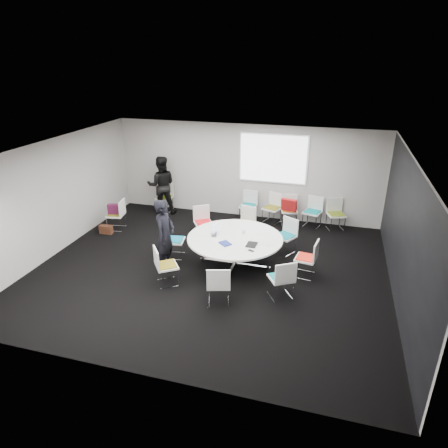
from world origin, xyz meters
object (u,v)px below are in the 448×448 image
(person_main, at_px, (165,236))
(person_back, at_px, (161,185))
(chair_spare_left, at_px, (117,220))
(laptop, at_px, (216,234))
(chair_ring_c, at_px, (245,229))
(maroon_bag, at_px, (115,209))
(chair_back_c, at_px, (289,216))
(chair_back_d, at_px, (312,218))
(chair_ring_g, at_px, (219,291))
(chair_ring_d, at_px, (203,229))
(chair_person_back, at_px, (165,203))
(chair_ring_h, at_px, (281,285))
(conference_table, at_px, (235,245))
(chair_back_b, at_px, (272,214))
(chair_back_e, at_px, (335,220))
(brown_bag, at_px, (106,229))
(chair_ring_f, at_px, (166,273))
(chair_ring_a, at_px, (306,265))
(cup, at_px, (243,232))
(chair_ring_e, at_px, (175,247))
(chair_back_a, at_px, (248,211))

(person_main, distance_m, person_back, 3.65)
(chair_spare_left, relative_size, laptop, 2.95)
(chair_ring_c, height_order, maroon_bag, chair_ring_c)
(chair_back_c, distance_m, chair_back_d, 0.67)
(chair_ring_g, relative_size, chair_back_c, 1.00)
(chair_ring_d, bearing_deg, chair_person_back, -74.23)
(chair_ring_c, distance_m, maroon_bag, 3.70)
(chair_ring_h, bearing_deg, chair_ring_d, 104.91)
(person_main, distance_m, maroon_bag, 2.89)
(conference_table, height_order, chair_back_d, chair_back_d)
(chair_back_b, height_order, chair_back_e, same)
(chair_back_e, bearing_deg, brown_bag, -2.66)
(chair_back_d, bearing_deg, chair_ring_c, 55.18)
(chair_ring_f, distance_m, chair_person_back, 4.44)
(chair_ring_f, relative_size, maroon_bag, 2.20)
(conference_table, distance_m, chair_back_e, 3.63)
(chair_ring_a, height_order, person_main, person_main)
(chair_back_c, relative_size, chair_person_back, 1.00)
(chair_ring_h, relative_size, maroon_bag, 2.20)
(chair_ring_d, xyz_separation_m, chair_back_b, (1.61, 1.60, 0.00))
(maroon_bag, bearing_deg, chair_ring_h, -23.43)
(conference_table, relative_size, chair_ring_a, 2.51)
(chair_ring_c, distance_m, chair_back_c, 1.64)
(chair_back_b, height_order, chair_back_d, same)
(chair_ring_h, height_order, chair_back_d, same)
(person_main, bearing_deg, chair_ring_d, -6.12)
(chair_person_back, bearing_deg, brown_bag, 65.99)
(chair_ring_d, height_order, chair_back_c, same)
(chair_ring_d, xyz_separation_m, chair_back_e, (3.43, 1.60, 0.00))
(cup, bearing_deg, laptop, -158.49)
(chair_spare_left, distance_m, brown_bag, 0.41)
(chair_ring_f, relative_size, person_main, 0.51)
(chair_ring_h, distance_m, person_main, 2.82)
(person_main, bearing_deg, chair_back_c, -32.59)
(chair_ring_f, bearing_deg, chair_ring_g, 36.60)
(brown_bag, bearing_deg, chair_back_e, 18.59)
(chair_ring_d, relative_size, chair_ring_e, 1.00)
(chair_back_a, distance_m, cup, 2.67)
(chair_back_a, height_order, chair_back_c, same)
(chair_back_d, distance_m, brown_bag, 5.87)
(chair_ring_d, relative_size, person_main, 0.51)
(chair_spare_left, height_order, maroon_bag, chair_spare_left)
(chair_ring_f, distance_m, laptop, 1.52)
(chair_person_back, distance_m, maroon_bag, 1.91)
(chair_ring_c, height_order, chair_person_back, same)
(chair_back_c, bearing_deg, chair_ring_d, 24.95)
(chair_back_b, height_order, cup, chair_back_b)
(chair_ring_g, bearing_deg, chair_back_a, 79.24)
(chair_ring_f, distance_m, person_main, 0.87)
(chair_ring_e, height_order, chair_back_b, same)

